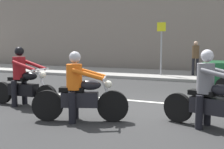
{
  "coord_description": "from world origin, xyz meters",
  "views": [
    {
      "loc": [
        2.06,
        -7.0,
        1.66
      ],
      "look_at": [
        -0.91,
        -0.54,
        0.92
      ],
      "focal_mm": 45.8,
      "sensor_mm": 36.0,
      "label": 1
    }
  ],
  "objects_px": {
    "motorcycle_with_rider_gray": "(210,96)",
    "street_sign_post": "(161,43)",
    "motorcycle_with_rider_crimson": "(23,82)",
    "motorcycle_with_rider_orange_stripe": "(79,93)",
    "pedestrian_bystander": "(196,56)"
  },
  "relations": [
    {
      "from": "street_sign_post",
      "to": "motorcycle_with_rider_crimson",
      "type": "bearing_deg",
      "value": -101.61
    },
    {
      "from": "pedestrian_bystander",
      "to": "motorcycle_with_rider_gray",
      "type": "bearing_deg",
      "value": -79.7
    },
    {
      "from": "pedestrian_bystander",
      "to": "street_sign_post",
      "type": "bearing_deg",
      "value": -161.6
    },
    {
      "from": "motorcycle_with_rider_crimson",
      "to": "motorcycle_with_rider_gray",
      "type": "distance_m",
      "value": 4.86
    },
    {
      "from": "motorcycle_with_rider_orange_stripe",
      "to": "motorcycle_with_rider_gray",
      "type": "distance_m",
      "value": 2.7
    },
    {
      "from": "motorcycle_with_rider_gray",
      "to": "street_sign_post",
      "type": "bearing_deg",
      "value": 111.26
    },
    {
      "from": "motorcycle_with_rider_orange_stripe",
      "to": "pedestrian_bystander",
      "type": "distance_m",
      "value": 9.44
    },
    {
      "from": "motorcycle_with_rider_orange_stripe",
      "to": "street_sign_post",
      "type": "relative_size",
      "value": 0.75
    },
    {
      "from": "motorcycle_with_rider_crimson",
      "to": "motorcycle_with_rider_orange_stripe",
      "type": "bearing_deg",
      "value": -18.06
    },
    {
      "from": "motorcycle_with_rider_orange_stripe",
      "to": "motorcycle_with_rider_gray",
      "type": "height_order",
      "value": "motorcycle_with_rider_gray"
    },
    {
      "from": "motorcycle_with_rider_crimson",
      "to": "street_sign_post",
      "type": "height_order",
      "value": "street_sign_post"
    },
    {
      "from": "motorcycle_with_rider_gray",
      "to": "street_sign_post",
      "type": "xyz_separation_m",
      "value": [
        -3.2,
        8.21,
        1.1
      ]
    },
    {
      "from": "street_sign_post",
      "to": "pedestrian_bystander",
      "type": "xyz_separation_m",
      "value": [
        1.61,
        0.53,
        -0.61
      ]
    },
    {
      "from": "motorcycle_with_rider_crimson",
      "to": "motorcycle_with_rider_gray",
      "type": "height_order",
      "value": "motorcycle_with_rider_crimson"
    },
    {
      "from": "motorcycle_with_rider_gray",
      "to": "pedestrian_bystander",
      "type": "xyz_separation_m",
      "value": [
        -1.59,
        8.75,
        0.49
      ]
    }
  ]
}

